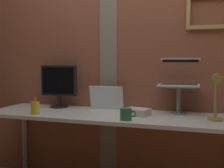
# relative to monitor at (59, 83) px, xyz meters

# --- Properties ---
(brick_wall_back) EXTENTS (3.47, 0.16, 2.65)m
(brick_wall_back) POSITION_rel_monitor_xyz_m (0.68, 0.18, 0.35)
(brick_wall_back) COLOR #9E563D
(brick_wall_back) RESTS_ON ground_plane
(desk) EXTENTS (2.16, 0.60, 0.73)m
(desk) POSITION_rel_monitor_xyz_m (0.57, -0.18, -0.31)
(desk) COLOR white
(desk) RESTS_ON ground_plane
(monitor) EXTENTS (0.37, 0.18, 0.41)m
(monitor) POSITION_rel_monitor_xyz_m (0.00, 0.00, 0.00)
(monitor) COLOR black
(monitor) RESTS_ON desk
(laptop_stand) EXTENTS (0.28, 0.22, 0.24)m
(laptop_stand) POSITION_rel_monitor_xyz_m (1.14, 0.00, -0.08)
(laptop_stand) COLOR gray
(laptop_stand) RESTS_ON desk
(laptop) EXTENTS (0.35, 0.30, 0.24)m
(laptop) POSITION_rel_monitor_xyz_m (1.14, 0.08, 0.07)
(laptop) COLOR white
(laptop) RESTS_ON laptop_stand
(whiteboard_panel) EXTENTS (0.32, 0.06, 0.22)m
(whiteboard_panel) POSITION_rel_monitor_xyz_m (0.48, 0.02, -0.13)
(whiteboard_panel) COLOR white
(whiteboard_panel) RESTS_ON desk
(desk_lamp) EXTENTS (0.12, 0.20, 0.36)m
(desk_lamp) POSITION_rel_monitor_xyz_m (1.43, -0.23, -0.01)
(desk_lamp) COLOR tan
(desk_lamp) RESTS_ON desk
(pen_cup) EXTENTS (0.07, 0.07, 0.17)m
(pen_cup) POSITION_rel_monitor_xyz_m (-0.02, -0.38, -0.18)
(pen_cup) COLOR yellow
(pen_cup) RESTS_ON desk
(coffee_mug) EXTENTS (0.13, 0.09, 0.09)m
(coffee_mug) POSITION_rel_monitor_xyz_m (0.78, -0.38, -0.19)
(coffee_mug) COLOR #33724C
(coffee_mug) RESTS_ON desk
(paper_clutter_stack) EXTENTS (0.23, 0.19, 0.06)m
(paper_clutter_stack) POSITION_rel_monitor_xyz_m (0.82, -0.18, -0.21)
(paper_clutter_stack) COLOR silver
(paper_clutter_stack) RESTS_ON desk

